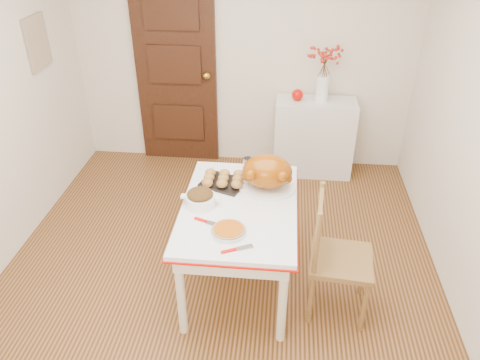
# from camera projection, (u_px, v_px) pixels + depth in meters

# --- Properties ---
(floor) EXTENTS (3.50, 4.00, 0.00)m
(floor) POSITION_uv_depth(u_px,v_px,m) (218.00, 279.00, 3.71)
(floor) COLOR #41250C
(floor) RESTS_ON ground
(wall_back) EXTENTS (3.50, 0.00, 2.50)m
(wall_back) POSITION_uv_depth(u_px,v_px,m) (243.00, 50.00, 4.75)
(wall_back) COLOR beige
(wall_back) RESTS_ON ground
(door_back) EXTENTS (0.85, 0.06, 2.06)m
(door_back) POSITION_uv_depth(u_px,v_px,m) (176.00, 70.00, 4.90)
(door_back) COLOR black
(door_back) RESTS_ON ground
(photo_board) EXTENTS (0.03, 0.35, 0.45)m
(photo_board) POSITION_uv_depth(u_px,v_px,m) (37.00, 42.00, 4.09)
(photo_board) COLOR tan
(photo_board) RESTS_ON ground
(sideboard) EXTENTS (0.82, 0.36, 0.82)m
(sideboard) POSITION_uv_depth(u_px,v_px,m) (314.00, 137.00, 4.94)
(sideboard) COLOR silver
(sideboard) RESTS_ON floor
(kitchen_table) EXTENTS (0.83, 1.21, 0.73)m
(kitchen_table) POSITION_uv_depth(u_px,v_px,m) (239.00, 245.00, 3.50)
(kitchen_table) COLOR white
(kitchen_table) RESTS_ON floor
(chair_oak) EXTENTS (0.46, 0.46, 0.95)m
(chair_oak) POSITION_uv_depth(u_px,v_px,m) (342.00, 257.00, 3.21)
(chair_oak) COLOR olive
(chair_oak) RESTS_ON floor
(berry_vase) EXTENTS (0.29, 0.29, 0.55)m
(berry_vase) POSITION_uv_depth(u_px,v_px,m) (324.00, 75.00, 4.57)
(berry_vase) COLOR white
(berry_vase) RESTS_ON sideboard
(apple) EXTENTS (0.12, 0.12, 0.12)m
(apple) POSITION_uv_depth(u_px,v_px,m) (297.00, 95.00, 4.71)
(apple) COLOR #C80B03
(apple) RESTS_ON sideboard
(turkey_platter) EXTENTS (0.45, 0.38, 0.27)m
(turkey_platter) POSITION_uv_depth(u_px,v_px,m) (267.00, 173.00, 3.42)
(turkey_platter) COLOR #863602
(turkey_platter) RESTS_ON kitchen_table
(pumpkin_pie) EXTENTS (0.29, 0.29, 0.05)m
(pumpkin_pie) POSITION_uv_depth(u_px,v_px,m) (229.00, 230.00, 3.03)
(pumpkin_pie) COLOR #A84C0B
(pumpkin_pie) RESTS_ON kitchen_table
(stuffing_dish) EXTENTS (0.33, 0.29, 0.11)m
(stuffing_dish) POSITION_uv_depth(u_px,v_px,m) (200.00, 197.00, 3.30)
(stuffing_dish) COLOR #3E2810
(stuffing_dish) RESTS_ON kitchen_table
(rolls_tray) EXTENTS (0.38, 0.34, 0.08)m
(rolls_tray) POSITION_uv_depth(u_px,v_px,m) (223.00, 180.00, 3.53)
(rolls_tray) COLOR olive
(rolls_tray) RESTS_ON kitchen_table
(pie_server) EXTENTS (0.21, 0.14, 0.01)m
(pie_server) POSITION_uv_depth(u_px,v_px,m) (237.00, 249.00, 2.90)
(pie_server) COLOR silver
(pie_server) RESTS_ON kitchen_table
(carving_knife) EXTENTS (0.26, 0.15, 0.01)m
(carving_knife) POSITION_uv_depth(u_px,v_px,m) (211.00, 223.00, 3.12)
(carving_knife) COLOR silver
(carving_knife) RESTS_ON kitchen_table
(drinking_glass) EXTENTS (0.07, 0.07, 0.12)m
(drinking_glass) POSITION_uv_depth(u_px,v_px,m) (248.00, 165.00, 3.68)
(drinking_glass) COLOR white
(drinking_glass) RESTS_ON kitchen_table
(shaker_pair) EXTENTS (0.09, 0.05, 0.09)m
(shaker_pair) POSITION_uv_depth(u_px,v_px,m) (284.00, 168.00, 3.67)
(shaker_pair) COLOR white
(shaker_pair) RESTS_ON kitchen_table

